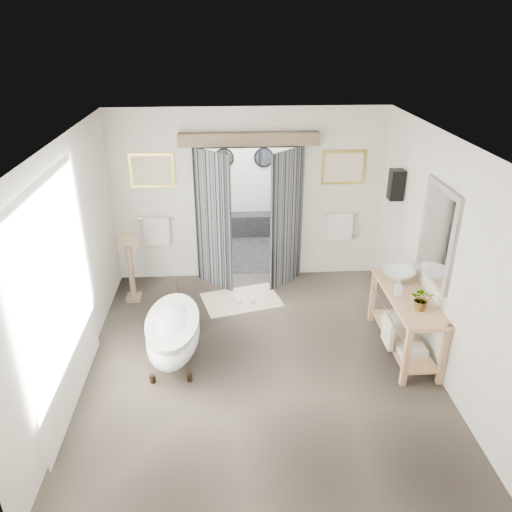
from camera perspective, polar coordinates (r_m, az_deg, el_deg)
The scene contains 13 objects.
ground_plane at distance 6.77m, azimuth 0.32°, elevation -11.81°, with size 5.00×5.00×0.00m, color brown.
room_shell at distance 5.72m, azimuth 0.10°, elevation 2.39°, with size 4.52×5.02×2.91m.
shower_room at distance 9.91m, azimuth -1.22°, elevation 6.58°, with size 2.22×2.01×2.51m.
back_wall_dressing at distance 8.12m, azimuth -0.76°, elevation 7.19°, with size 3.82×0.70×2.52m.
clawfoot_tub at distance 6.74m, azimuth -9.44°, elevation -8.51°, with size 0.70×1.56×0.76m.
vanity at distance 6.98m, azimuth 16.58°, elevation -6.77°, with size 0.57×1.60×0.85m.
pedestal_mirror at distance 8.10m, azimuth -14.09°, elevation -1.74°, with size 0.35×0.23×1.18m.
rug at distance 8.08m, azimuth -1.66°, elevation -5.01°, with size 1.20×0.80×0.01m, color beige.
slippers at distance 8.04m, azimuth -1.39°, elevation -4.93°, with size 0.39×0.26×0.05m.
basin at distance 7.12m, azimuth 15.88°, elevation -2.09°, with size 0.46×0.46×0.16m, color white.
plant at distance 6.46m, azimuth 18.45°, elevation -4.67°, with size 0.27×0.24×0.30m, color gray.
soap_bottle_a at distance 6.75m, azimuth 16.02°, elevation -3.48°, with size 0.09×0.09×0.20m, color gray.
soap_bottle_b at distance 7.29m, azimuth 15.26°, elevation -1.32°, with size 0.12×0.12×0.16m, color gray.
Camera 1 is at (-0.37, -5.39, 4.09)m, focal length 35.00 mm.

